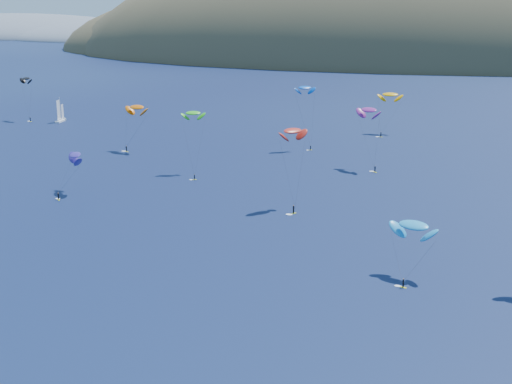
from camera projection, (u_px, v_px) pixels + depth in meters
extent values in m
ellipsoid|color=#3D3526|center=(403.00, 71.00, 613.21)|extent=(600.00, 300.00, 210.00)
ellipsoid|color=#3D3526|center=(234.00, 57.00, 677.53)|extent=(340.00, 240.00, 120.00)
ellipsoid|color=slate|center=(16.00, 37.00, 915.49)|extent=(400.00, 240.00, 60.00)
ellipsoid|color=slate|center=(102.00, 40.00, 844.84)|extent=(240.00, 180.00, 44.00)
cube|color=white|center=(61.00, 121.00, 300.02)|extent=(2.61, 7.37, 0.87)
cylinder|color=white|center=(60.00, 109.00, 299.10)|extent=(0.13, 0.13, 10.11)
cube|color=yellow|center=(127.00, 152.00, 243.78)|extent=(1.66, 1.01, 0.09)
cylinder|color=black|center=(126.00, 149.00, 243.51)|extent=(0.37, 0.37, 1.71)
sphere|color=#8C6047|center=(126.00, 146.00, 243.24)|extent=(0.29, 0.29, 0.29)
ellipsoid|color=#D05B04|center=(137.00, 107.00, 242.86)|extent=(10.29, 7.43, 5.22)
cube|color=yellow|center=(195.00, 180.00, 207.42)|extent=(1.30, 0.83, 0.07)
cylinder|color=black|center=(194.00, 177.00, 207.21)|extent=(0.29, 0.29, 1.34)
sphere|color=#8C6047|center=(194.00, 175.00, 207.00)|extent=(0.22, 0.22, 0.22)
ellipsoid|color=green|center=(193.00, 113.00, 213.47)|extent=(7.66, 5.71, 3.88)
cube|color=yellow|center=(310.00, 150.00, 246.35)|extent=(1.26, 0.94, 0.07)
cylinder|color=black|center=(310.00, 148.00, 246.14)|extent=(0.29, 0.29, 1.33)
sphere|color=#8C6047|center=(311.00, 146.00, 245.93)|extent=(0.22, 0.22, 0.22)
ellipsoid|color=#0041B0|center=(305.00, 88.00, 244.42)|extent=(8.00, 6.63, 4.07)
cube|color=yellow|center=(403.00, 287.00, 131.88)|extent=(1.39, 0.85, 0.07)
cylinder|color=black|center=(403.00, 283.00, 131.65)|extent=(0.31, 0.31, 1.43)
sphere|color=#8C6047|center=(404.00, 279.00, 131.43)|extent=(0.24, 0.24, 0.24)
ellipsoid|color=#1B8ED1|center=(414.00, 225.00, 135.86)|extent=(10.17, 7.35, 5.16)
cube|color=yellow|center=(375.00, 172.00, 216.13)|extent=(1.48, 1.27, 0.08)
cylinder|color=black|center=(375.00, 169.00, 215.87)|extent=(0.36, 0.36, 1.62)
sphere|color=#8C6047|center=(375.00, 166.00, 215.62)|extent=(0.27, 0.27, 0.27)
ellipsoid|color=#7E1E7A|center=(369.00, 110.00, 218.18)|extent=(9.73, 8.78, 5.03)
cube|color=yellow|center=(293.00, 214.00, 175.74)|extent=(1.41, 1.54, 0.09)
cylinder|color=black|center=(293.00, 210.00, 175.47)|extent=(0.38, 0.38, 1.74)
sphere|color=#8C6047|center=(294.00, 206.00, 175.19)|extent=(0.29, 0.29, 0.29)
ellipsoid|color=#AC2117|center=(293.00, 131.00, 178.18)|extent=(8.26, 8.73, 4.59)
cube|color=yellow|center=(59.00, 200.00, 187.38)|extent=(1.25, 1.38, 0.08)
cylinder|color=black|center=(58.00, 196.00, 187.13)|extent=(0.34, 0.34, 1.55)
sphere|color=#8C6047|center=(58.00, 193.00, 186.89)|extent=(0.26, 0.26, 0.26)
ellipsoid|color=navy|center=(75.00, 155.00, 193.29)|extent=(8.75, 9.31, 4.88)
cube|color=yellow|center=(381.00, 137.00, 268.49)|extent=(1.52, 0.55, 0.08)
cylinder|color=black|center=(381.00, 135.00, 268.23)|extent=(0.35, 0.35, 1.59)
sphere|color=#8C6047|center=(381.00, 132.00, 267.98)|extent=(0.27, 0.27, 0.27)
ellipsoid|color=#E39B02|center=(390.00, 94.00, 273.84)|extent=(9.51, 5.02, 5.13)
cube|color=yellow|center=(30.00, 122.00, 300.33)|extent=(1.51, 1.00, 0.08)
cylinder|color=black|center=(30.00, 119.00, 300.08)|extent=(0.34, 0.34, 1.57)
sphere|color=#8C6047|center=(30.00, 117.00, 299.83)|extent=(0.26, 0.26, 0.26)
ellipsoid|color=black|center=(26.00, 78.00, 301.24)|extent=(8.15, 6.21, 4.12)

